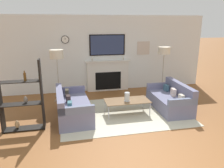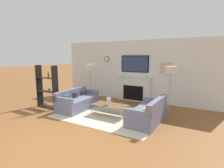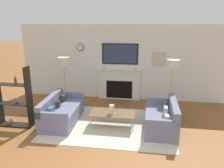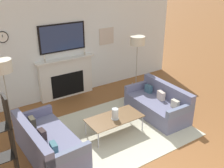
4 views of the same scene
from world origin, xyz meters
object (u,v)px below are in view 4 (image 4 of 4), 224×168
(hurricane_candle, at_px, (115,114))
(couch_right, at_px, (158,105))
(coffee_table, at_px, (115,118))
(couch_left, at_px, (48,144))
(floor_lamp_right, at_px, (137,42))
(floor_lamp_left, at_px, (2,67))

(hurricane_candle, bearing_deg, couch_right, 4.52)
(couch_right, xyz_separation_m, coffee_table, (-1.33, -0.06, 0.09))
(couch_right, bearing_deg, couch_left, -179.98)
(couch_left, xyz_separation_m, hurricane_candle, (1.47, -0.11, 0.22))
(hurricane_candle, bearing_deg, floor_lamp_right, 40.04)
(coffee_table, bearing_deg, couch_left, 177.63)
(floor_lamp_left, distance_m, floor_lamp_right, 3.51)
(couch_left, distance_m, coffee_table, 1.49)
(floor_lamp_left, bearing_deg, coffee_table, -36.77)
(couch_left, height_order, floor_lamp_left, floor_lamp_left)
(couch_left, distance_m, couch_right, 2.82)
(coffee_table, xyz_separation_m, floor_lamp_left, (-1.84, 1.37, 1.14))
(couch_right, height_order, floor_lamp_left, floor_lamp_left)
(couch_right, relative_size, floor_lamp_right, 0.98)
(couch_left, relative_size, floor_lamp_left, 1.06)
(floor_lamp_left, height_order, floor_lamp_right, floor_lamp_right)
(floor_lamp_left, bearing_deg, floor_lamp_right, -0.00)
(hurricane_candle, distance_m, floor_lamp_right, 2.43)
(hurricane_candle, bearing_deg, coffee_table, 69.70)
(hurricane_candle, xyz_separation_m, floor_lamp_left, (-1.82, 1.42, 1.01))
(hurricane_candle, distance_m, floor_lamp_left, 2.52)
(couch_left, height_order, hurricane_candle, couch_left)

